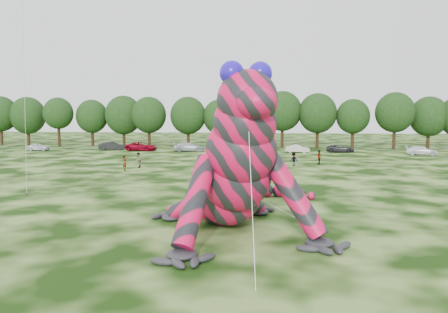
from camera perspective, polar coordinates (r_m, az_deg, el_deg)
ground at (r=25.05m, az=-7.57°, el=-9.12°), size 240.00×240.00×0.00m
inflatable_gecko at (r=24.98m, az=-0.16°, el=1.20°), size 20.42×21.98×8.85m
tree_1 at (r=98.00m, az=-27.13°, el=4.18°), size 6.74×6.07×9.81m
tree_2 at (r=95.75m, az=-24.23°, el=4.23°), size 7.04×6.34×9.64m
tree_3 at (r=90.72m, az=-20.80°, el=4.25°), size 5.81×5.23×9.44m
tree_4 at (r=89.60m, az=-16.85°, el=4.24°), size 6.22×5.60×9.06m
tree_5 at (r=86.94m, az=-12.98°, el=4.54°), size 7.16×6.44×9.80m
tree_6 at (r=83.56m, az=-9.77°, el=4.46°), size 6.52×5.86×9.49m
tree_7 at (r=81.89m, az=-4.70°, el=4.50°), size 6.68×6.01×9.48m
tree_8 at (r=81.12m, az=-0.60°, el=4.32°), size 6.14×5.53×8.94m
tree_9 at (r=80.99m, az=3.15°, el=4.21°), size 5.27×4.74×8.68m
tree_10 at (r=82.06m, az=7.64°, el=4.83°), size 7.09×6.38×10.50m
tree_11 at (r=82.04m, az=12.12°, el=4.60°), size 7.01×6.31×10.07m
tree_12 at (r=82.43m, az=16.47°, el=4.12°), size 5.99×5.39×8.97m
tree_13 at (r=83.32m, az=21.39°, el=4.37°), size 6.83×6.15×10.13m
tree_14 at (r=86.67m, az=25.18°, el=4.02°), size 6.82×6.14×9.40m
car_0 at (r=81.36m, az=-23.12°, el=1.16°), size 3.93×1.99×1.28m
car_1 at (r=78.14m, az=-14.42°, el=1.34°), size 4.65×2.29×1.47m
car_2 at (r=75.79m, az=-10.72°, el=1.31°), size 5.65×3.12×1.50m
car_3 at (r=73.55m, az=-4.62°, el=1.26°), size 5.34×2.54×1.50m
car_4 at (r=72.54m, az=3.29°, el=1.17°), size 4.28×1.98×1.42m
car_5 at (r=71.94m, az=9.60°, el=1.01°), size 4.00×1.76×1.28m
car_6 at (r=74.13m, az=14.95°, el=1.02°), size 4.62×2.31×1.26m
car_7 at (r=73.66m, az=24.38°, el=0.72°), size 4.90×2.66×1.35m
spectator_3 at (r=55.94m, az=12.31°, el=-0.10°), size 0.47×1.05×1.76m
spectator_0 at (r=49.60m, az=-12.82°, el=-0.86°), size 0.56×0.71×1.72m
spectator_1 at (r=52.12m, az=-11.14°, el=-0.47°), size 0.83×0.99×1.80m
spectator_2 at (r=53.44m, az=9.08°, el=-0.39°), size 1.20×1.05×1.61m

